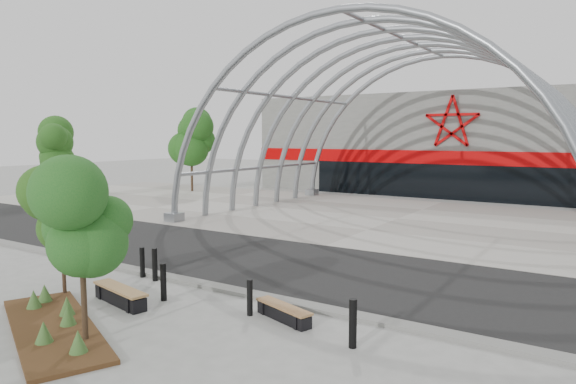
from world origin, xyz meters
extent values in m
plane|color=gray|center=(0.00, 0.00, 0.00)|extent=(140.00, 140.00, 0.00)
cube|color=black|center=(0.00, 3.50, 0.01)|extent=(140.00, 7.00, 0.02)
cube|color=#9B958B|center=(0.00, 15.50, 0.02)|extent=(60.00, 17.00, 0.04)
cube|color=slate|center=(0.00, -0.25, 0.06)|extent=(60.00, 0.50, 0.12)
cube|color=slate|center=(0.00, 33.50, 4.00)|extent=(34.00, 15.00, 8.00)
cube|color=black|center=(0.00, 26.05, 1.30)|extent=(22.00, 0.25, 2.60)
cube|color=#BE0002|center=(0.00, 26.05, 3.10)|extent=(34.00, 0.30, 1.00)
torus|color=gray|center=(0.00, 8.00, 0.00)|extent=(20.36, 0.36, 20.36)
torus|color=gray|center=(0.00, 10.50, 0.00)|extent=(20.36, 0.36, 20.36)
torus|color=gray|center=(0.00, 13.00, 0.00)|extent=(20.36, 0.36, 20.36)
torus|color=gray|center=(0.00, 15.50, 0.00)|extent=(20.36, 0.36, 20.36)
torus|color=gray|center=(0.00, 18.00, 0.00)|extent=(20.36, 0.36, 20.36)
torus|color=gray|center=(0.00, 20.50, 0.00)|extent=(20.36, 0.36, 20.36)
torus|color=gray|center=(0.00, 23.00, 0.00)|extent=(20.36, 0.36, 20.36)
cylinder|color=gray|center=(7.07, 15.50, 7.07)|extent=(0.20, 15.00, 0.20)
cylinder|color=gray|center=(0.00, 15.50, 10.00)|extent=(0.20, 15.00, 0.20)
cylinder|color=gray|center=(-7.07, 15.50, 7.07)|extent=(0.20, 15.00, 0.20)
cylinder|color=gray|center=(-9.66, 15.50, 2.59)|extent=(0.20, 15.00, 0.20)
cube|color=gray|center=(-10.00, 8.00, 0.25)|extent=(0.80, 0.80, 0.50)
cube|color=gray|center=(-10.00, 23.00, 0.25)|extent=(0.80, 0.80, 0.50)
cube|color=#3A2511|center=(-0.98, -4.96, 0.05)|extent=(5.80, 3.87, 0.11)
cone|color=#426B2F|center=(-2.63, -4.45, 0.35)|extent=(0.39, 0.39, 0.48)
cone|color=#426B2F|center=(-0.75, -4.72, 0.35)|extent=(0.39, 0.39, 0.48)
cone|color=#426B2F|center=(-0.23, -5.66, 0.35)|extent=(0.39, 0.39, 0.48)
cone|color=#426B2F|center=(-1.39, -4.31, 0.35)|extent=(0.39, 0.39, 0.48)
cone|color=#426B2F|center=(0.87, -5.57, 0.35)|extent=(0.39, 0.39, 0.48)
cone|color=#426B2F|center=(-2.89, -3.98, 0.35)|extent=(0.39, 0.39, 0.48)
cylinder|color=black|center=(-3.13, -3.21, 0.88)|extent=(0.11, 0.11, 1.77)
ellipsoid|color=#1F440E|center=(-3.13, -3.21, 2.49)|extent=(1.51, 1.51, 1.93)
cylinder|color=black|center=(0.37, -5.03, 0.98)|extent=(0.13, 0.13, 1.96)
ellipsoid|color=#154E1A|center=(0.37, -5.03, 2.76)|extent=(1.62, 1.62, 2.13)
cube|color=black|center=(-1.21, -2.78, 0.19)|extent=(2.24, 0.85, 0.37)
cube|color=black|center=(-2.02, -2.62, 0.22)|extent=(0.23, 0.50, 0.44)
cube|color=black|center=(-0.40, -2.95, 0.22)|extent=(0.23, 0.50, 0.44)
cube|color=olive|center=(-1.21, -2.78, 0.44)|extent=(2.31, 0.94, 0.07)
cube|color=black|center=(3.33, -1.38, 0.15)|extent=(1.83, 0.90, 0.31)
cube|color=black|center=(2.69, -1.16, 0.18)|extent=(0.23, 0.41, 0.36)
cube|color=black|center=(3.98, -1.59, 0.18)|extent=(0.23, 0.41, 0.36)
cube|color=brown|center=(3.33, -1.38, 0.36)|extent=(1.89, 0.97, 0.05)
cylinder|color=black|center=(-2.81, -0.57, 0.50)|extent=(0.16, 0.16, 1.01)
cylinder|color=black|center=(-2.14, -0.64, 0.54)|extent=(0.17, 0.17, 1.07)
cylinder|color=black|center=(-0.41, -1.91, 0.54)|extent=(0.17, 0.17, 1.08)
cylinder|color=black|center=(2.40, -1.56, 0.48)|extent=(0.15, 0.15, 0.96)
cylinder|color=black|center=(5.55, -1.97, 0.55)|extent=(0.18, 0.18, 1.11)
cylinder|color=#302014|center=(-20.00, 20.00, 1.65)|extent=(0.20, 0.20, 3.30)
ellipsoid|color=#134C12|center=(-20.00, 20.00, 4.65)|extent=(3.00, 3.00, 3.60)
cylinder|color=#2E2014|center=(-24.00, 10.00, 1.38)|extent=(0.20, 0.20, 2.75)
ellipsoid|color=#1A4A12|center=(-24.00, 10.00, 3.88)|extent=(2.55, 2.55, 3.00)
camera|label=1|loc=(10.28, -11.94, 4.67)|focal=32.00mm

